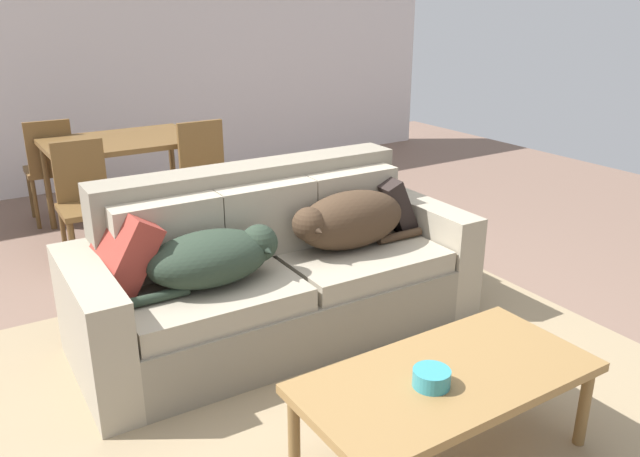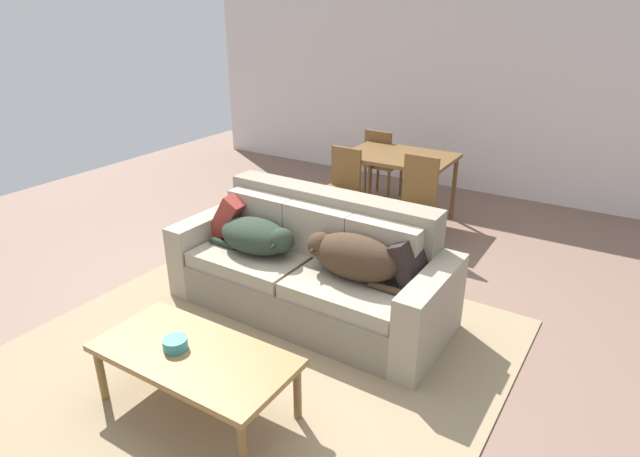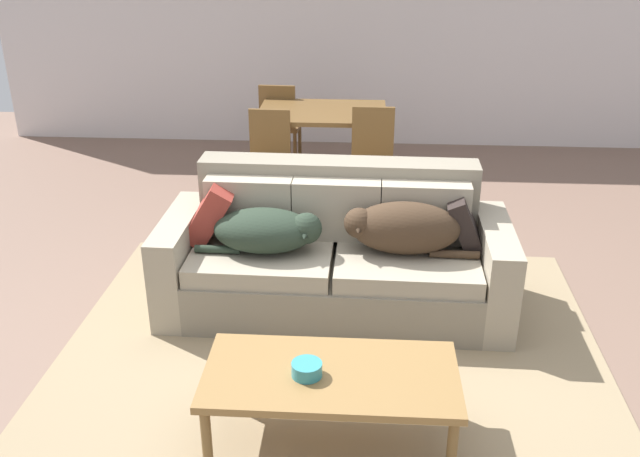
{
  "view_description": "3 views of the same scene",
  "coord_description": "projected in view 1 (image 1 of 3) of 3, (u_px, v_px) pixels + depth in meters",
  "views": [
    {
      "loc": [
        -1.63,
        -2.65,
        1.85
      ],
      "look_at": [
        0.13,
        0.12,
        0.65
      ],
      "focal_mm": 35.75,
      "sensor_mm": 36.0,
      "label": 1
    },
    {
      "loc": [
        1.98,
        -2.87,
        2.33
      ],
      "look_at": [
        0.01,
        0.32,
        0.72
      ],
      "focal_mm": 29.62,
      "sensor_mm": 36.0,
      "label": 2
    },
    {
      "loc": [
        0.11,
        -3.84,
        2.46
      ],
      "look_at": [
        -0.14,
        0.06,
        0.67
      ],
      "focal_mm": 39.16,
      "sensor_mm": 36.0,
      "label": 3
    }
  ],
  "objects": [
    {
      "name": "ground_plane",
      "position": [
        312.0,
        348.0,
        3.56
      ],
      "size": [
        10.0,
        10.0,
        0.0
      ],
      "primitive_type": "plane",
      "color": "#795D4E"
    },
    {
      "name": "back_partition",
      "position": [
        97.0,
        50.0,
        6.26
      ],
      "size": [
        8.0,
        0.12,
        2.7
      ],
      "primitive_type": "cube",
      "color": "silver",
      "rests_on": "ground"
    },
    {
      "name": "area_rug",
      "position": [
        358.0,
        397.0,
        3.11
      ],
      "size": [
        3.34,
        3.31,
        0.01
      ],
      "primitive_type": "cube",
      "rotation": [
        0.0,
        0.0,
        -0.02
      ],
      "color": "#958060",
      "rests_on": "ground"
    },
    {
      "name": "couch",
      "position": [
        275.0,
        273.0,
        3.65
      ],
      "size": [
        2.28,
        0.95,
        0.94
      ],
      "rotation": [
        0.0,
        0.0,
        -0.02
      ],
      "color": "gray",
      "rests_on": "ground"
    },
    {
      "name": "dog_on_left_cushion",
      "position": [
        214.0,
        257.0,
        3.24
      ],
      "size": [
        0.81,
        0.41,
        0.27
      ],
      "rotation": [
        0.0,
        0.0,
        -0.02
      ],
      "color": "#263326",
      "rests_on": "couch"
    },
    {
      "name": "dog_on_right_cushion",
      "position": [
        348.0,
        220.0,
        3.67
      ],
      "size": [
        0.86,
        0.35,
        0.34
      ],
      "rotation": [
        0.0,
        0.0,
        -0.02
      ],
      "color": "#3D2C1D",
      "rests_on": "couch"
    },
    {
      "name": "throw_pillow_by_left_arm",
      "position": [
        121.0,
        252.0,
        3.18
      ],
      "size": [
        0.36,
        0.42,
        0.43
      ],
      "primitive_type": "cube",
      "rotation": [
        0.0,
        0.55,
        0.05
      ],
      "color": "maroon",
      "rests_on": "couch"
    },
    {
      "name": "throw_pillow_by_right_arm",
      "position": [
        388.0,
        203.0,
        4.01
      ],
      "size": [
        0.27,
        0.38,
        0.38
      ],
      "primitive_type": "cube",
      "rotation": [
        0.0,
        -0.42,
        -0.07
      ],
      "color": "black",
      "rests_on": "couch"
    },
    {
      "name": "coffee_table",
      "position": [
        447.0,
        383.0,
        2.57
      ],
      "size": [
        1.24,
        0.61,
        0.42
      ],
      "color": "olive",
      "rests_on": "ground"
    },
    {
      "name": "bowl_on_coffee_table",
      "position": [
        432.0,
        378.0,
        2.46
      ],
      "size": [
        0.15,
        0.15,
        0.07
      ],
      "primitive_type": "cylinder",
      "color": "teal",
      "rests_on": "coffee_table"
    },
    {
      "name": "dining_table",
      "position": [
        122.0,
        149.0,
        5.13
      ],
      "size": [
        1.18,
        0.84,
        0.77
      ],
      "color": "brown",
      "rests_on": "ground"
    },
    {
      "name": "dining_chair_near_left",
      "position": [
        86.0,
        198.0,
        4.54
      ],
      "size": [
        0.41,
        0.41,
        0.89
      ],
      "rotation": [
        0.0,
        0.0,
        -0.02
      ],
      "color": "brown",
      "rests_on": "ground"
    },
    {
      "name": "dining_chair_near_right",
      "position": [
        208.0,
        179.0,
        4.92
      ],
      "size": [
        0.41,
        0.41,
        0.95
      ],
      "rotation": [
        0.0,
        0.0,
        -0.01
      ],
      "color": "brown",
      "rests_on": "ground"
    },
    {
      "name": "dining_chair_far_left",
      "position": [
        51.0,
        165.0,
        5.38
      ],
      "size": [
        0.42,
        0.42,
        0.9
      ],
      "rotation": [
        0.0,
        0.0,
        3.09
      ],
      "color": "brown",
      "rests_on": "ground"
    }
  ]
}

